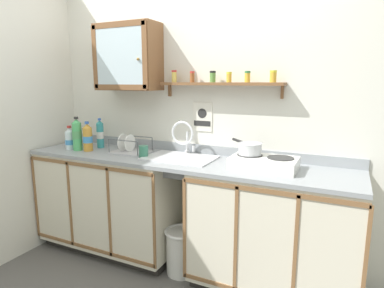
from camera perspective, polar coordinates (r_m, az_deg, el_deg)
name	(u,v)px	position (r m, az deg, el deg)	size (l,w,h in m)	color
back_wall	(195,111)	(2.92, 0.53, 5.73)	(3.43, 0.07, 2.64)	silver
lower_cabinet_run	(111,202)	(3.24, -13.88, -9.70)	(1.35, 0.58, 0.93)	black
lower_cabinet_run_right	(273,233)	(2.62, 13.96, -14.85)	(1.22, 0.58, 0.93)	black
countertop	(179,161)	(2.71, -2.30, -2.93)	(2.79, 0.61, 0.03)	gray
backsplash	(193,148)	(2.94, 0.23, -0.73)	(2.79, 0.02, 0.08)	gray
sink	(181,160)	(2.75, -1.98, -2.80)	(0.58, 0.43, 0.43)	silver
hot_plate_stove	(264,163)	(2.45, 12.39, -3.22)	(0.47, 0.31, 0.09)	silver
saucepan	(250,148)	(2.48, 9.99, -0.71)	(0.30, 0.30, 0.09)	silver
bottle_opaque_white_0	(79,136)	(3.39, -19.09, 1.30)	(0.07, 0.07, 0.23)	white
bottle_detergent_teal_1	(100,134)	(3.27, -15.68, 1.65)	(0.07, 0.07, 0.28)	teal
bottle_water_clear_2	(70,139)	(3.29, -20.47, 0.80)	(0.09, 0.09, 0.22)	silver
bottle_juice_amber_3	(88,138)	(3.15, -17.68, 1.05)	(0.09, 0.09, 0.27)	gold
bottle_soda_green_4	(77,135)	(3.20, -19.35, 1.54)	(0.09, 0.09, 0.31)	#4CB266
dish_rack	(130,149)	(2.99, -10.76, -0.86)	(0.33, 0.25, 0.17)	#B2B2B7
mug	(144,151)	(2.79, -8.39, -1.28)	(0.08, 0.12, 0.10)	#337259
wall_cabinet	(128,57)	(3.09, -11.08, 14.57)	(0.59, 0.29, 0.58)	brown
spice_shelf	(220,82)	(2.72, 4.89, 10.62)	(1.05, 0.14, 0.23)	brown
warning_sign	(202,117)	(2.87, 1.81, 4.70)	(0.18, 0.01, 0.25)	silver
trash_bin	(182,251)	(2.88, -1.83, -18.02)	(0.28, 0.28, 0.38)	silver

